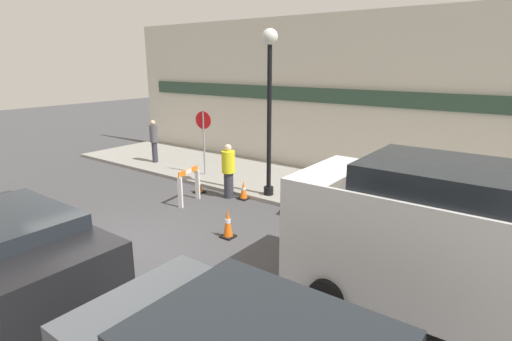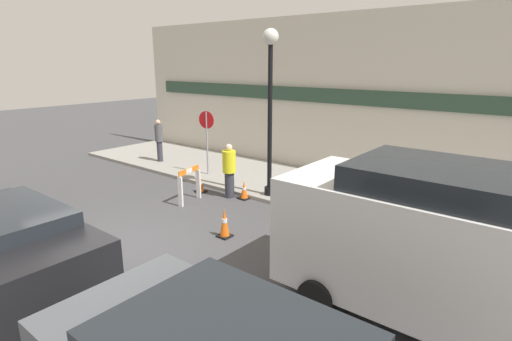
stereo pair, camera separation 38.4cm
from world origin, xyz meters
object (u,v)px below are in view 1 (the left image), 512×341
Objects in this scene: person_pedestrian at (154,140)px; work_van at (451,238)px; stop_sign at (204,133)px; streetlamp_post at (269,91)px; person_worker at (228,170)px; parked_car_1 at (10,254)px.

person_pedestrian is 11.92m from work_van.
stop_sign reaches higher than person_pedestrian.
streetlamp_post is 2.89× the size of person_worker.
stop_sign reaches higher than person_worker.
person_worker is 0.40× the size of parked_car_1.
streetlamp_post is at bearing -166.78° from person_pedestrian.
person_pedestrian is at bearing -168.44° from person_worker.
person_worker is (-0.98, -0.67, -2.29)m from streetlamp_post.
parked_car_1 is (-0.30, -6.94, -2.23)m from streetlamp_post.
stop_sign is 7.93m from parked_car_1.
parked_car_1 is (5.56, -7.54, -0.09)m from person_pedestrian.
person_pedestrian is at bearing 162.22° from work_van.
stop_sign is at bearing 171.28° from streetlamp_post.
person_worker is at bearing 96.23° from parked_car_1.
stop_sign reaches higher than parked_car_1.
work_van is at bearing 5.97° from person_worker.
person_worker is 5.04m from person_pedestrian.
work_van is (11.35, -3.64, 0.35)m from person_pedestrian.
work_van is at bearing 34.02° from parked_car_1.
streetlamp_post is 6.27m from person_pedestrian.
person_worker is at bearing 139.59° from stop_sign.
person_worker is at bearing -175.48° from person_pedestrian.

